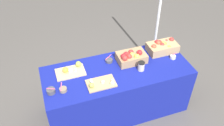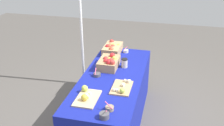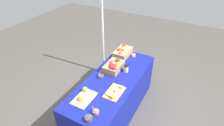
% 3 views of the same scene
% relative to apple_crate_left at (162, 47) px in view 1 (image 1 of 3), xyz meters
% --- Properties ---
extents(ground_plane, '(10.00, 10.00, 0.00)m').
position_rel_apple_crate_left_xyz_m(ground_plane, '(-0.73, -0.18, -0.81)').
color(ground_plane, '#56514C').
extents(table, '(1.90, 0.76, 0.74)m').
position_rel_apple_crate_left_xyz_m(table, '(-0.73, -0.18, -0.44)').
color(table, navy).
rests_on(table, ground_plane).
extents(apple_crate_left, '(0.41, 0.24, 0.16)m').
position_rel_apple_crate_left_xyz_m(apple_crate_left, '(0.00, 0.00, 0.00)').
color(apple_crate_left, tan).
rests_on(apple_crate_left, table).
extents(apple_crate_middle, '(0.38, 0.25, 0.18)m').
position_rel_apple_crate_left_xyz_m(apple_crate_middle, '(-0.50, -0.08, 0.00)').
color(apple_crate_middle, tan).
rests_on(apple_crate_middle, table).
extents(cutting_board_front, '(0.34, 0.22, 0.08)m').
position_rel_apple_crate_left_xyz_m(cutting_board_front, '(-1.02, -0.36, -0.05)').
color(cutting_board_front, tan).
rests_on(cutting_board_front, table).
extents(cutting_board_back, '(0.36, 0.23, 0.09)m').
position_rel_apple_crate_left_xyz_m(cutting_board_back, '(-1.30, -0.02, -0.05)').
color(cutting_board_back, '#D1B284').
rests_on(cutting_board_back, table).
extents(sample_bowl_near, '(0.10, 0.10, 0.10)m').
position_rel_apple_crate_left_xyz_m(sample_bowl_near, '(-0.78, 0.01, -0.05)').
color(sample_bowl_near, '#4C4C51').
rests_on(sample_bowl_near, table).
extents(sample_bowl_mid, '(0.09, 0.09, 0.10)m').
position_rel_apple_crate_left_xyz_m(sample_bowl_mid, '(-1.45, -0.32, -0.05)').
color(sample_bowl_mid, gray).
rests_on(sample_bowl_mid, table).
extents(sample_bowl_far, '(0.08, 0.08, 0.09)m').
position_rel_apple_crate_left_xyz_m(sample_bowl_far, '(0.06, -0.20, -0.05)').
color(sample_bowl_far, silver).
rests_on(sample_bowl_far, table).
extents(sample_bowl_extra, '(0.10, 0.10, 0.12)m').
position_rel_apple_crate_left_xyz_m(sample_bowl_extra, '(-1.59, -0.30, -0.04)').
color(sample_bowl_extra, '#4C4C51').
rests_on(sample_bowl_extra, table).
extents(coffee_cup, '(0.08, 0.08, 0.12)m').
position_rel_apple_crate_left_xyz_m(coffee_cup, '(-0.45, -0.28, -0.01)').
color(coffee_cup, beige).
rests_on(coffee_cup, table).
extents(tent_pole, '(0.04, 0.04, 1.99)m').
position_rel_apple_crate_left_xyz_m(tent_pole, '(0.21, 0.56, 0.18)').
color(tent_pole, white).
rests_on(tent_pole, ground_plane).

